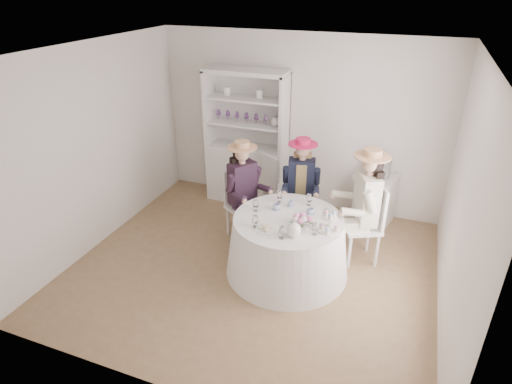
% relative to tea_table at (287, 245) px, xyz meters
% --- Properties ---
extents(ground, '(4.50, 4.50, 0.00)m').
position_rel_tea_table_xyz_m(ground, '(-0.43, -0.08, -0.38)').
color(ground, brown).
rests_on(ground, ground).
extents(ceiling, '(4.50, 4.50, 0.00)m').
position_rel_tea_table_xyz_m(ceiling, '(-0.43, -0.08, 2.32)').
color(ceiling, white).
rests_on(ceiling, wall_back).
extents(wall_back, '(4.50, 0.00, 4.50)m').
position_rel_tea_table_xyz_m(wall_back, '(-0.43, 1.92, 0.97)').
color(wall_back, silver).
rests_on(wall_back, ground).
extents(wall_front, '(4.50, 0.00, 4.50)m').
position_rel_tea_table_xyz_m(wall_front, '(-0.43, -2.08, 0.97)').
color(wall_front, silver).
rests_on(wall_front, ground).
extents(wall_left, '(0.00, 4.50, 4.50)m').
position_rel_tea_table_xyz_m(wall_left, '(-2.68, -0.08, 0.97)').
color(wall_left, silver).
rests_on(wall_left, ground).
extents(wall_right, '(0.00, 4.50, 4.50)m').
position_rel_tea_table_xyz_m(wall_right, '(1.82, -0.08, 0.97)').
color(wall_right, silver).
rests_on(wall_right, ground).
extents(tea_table, '(1.55, 1.55, 0.77)m').
position_rel_tea_table_xyz_m(tea_table, '(0.00, 0.00, 0.00)').
color(tea_table, white).
rests_on(tea_table, ground).
extents(hutch, '(1.40, 0.81, 2.16)m').
position_rel_tea_table_xyz_m(hutch, '(-1.21, 1.68, 0.39)').
color(hutch, silver).
rests_on(hutch, ground).
extents(side_table, '(0.59, 0.59, 0.77)m').
position_rel_tea_table_xyz_m(side_table, '(0.88, 1.67, -0.00)').
color(side_table, silver).
rests_on(side_table, ground).
extents(hatbox, '(0.38, 0.38, 0.30)m').
position_rel_tea_table_xyz_m(hatbox, '(0.88, 1.67, 0.53)').
color(hatbox, black).
rests_on(hatbox, side_table).
extents(guest_left, '(0.62, 0.58, 1.45)m').
position_rel_tea_table_xyz_m(guest_left, '(-0.82, 0.57, 0.44)').
color(guest_left, silver).
rests_on(guest_left, ground).
extents(guest_mid, '(0.54, 0.58, 1.44)m').
position_rel_tea_table_xyz_m(guest_mid, '(-0.12, 0.99, 0.43)').
color(guest_mid, silver).
rests_on(guest_mid, ground).
extents(guest_right, '(0.66, 0.60, 1.57)m').
position_rel_tea_table_xyz_m(guest_right, '(0.81, 0.58, 0.50)').
color(guest_right, silver).
rests_on(guest_right, ground).
extents(spare_chair, '(0.59, 0.59, 1.03)m').
position_rel_tea_table_xyz_m(spare_chair, '(-0.62, 1.33, 0.17)').
color(spare_chair, silver).
rests_on(spare_chair, ground).
extents(teacup_a, '(0.12, 0.12, 0.07)m').
position_rel_tea_table_xyz_m(teacup_a, '(-0.21, 0.16, 0.43)').
color(teacup_a, white).
rests_on(teacup_a, tea_table).
extents(teacup_b, '(0.08, 0.08, 0.07)m').
position_rel_tea_table_xyz_m(teacup_b, '(-0.07, 0.30, 0.42)').
color(teacup_b, white).
rests_on(teacup_b, tea_table).
extents(teacup_c, '(0.12, 0.12, 0.08)m').
position_rel_tea_table_xyz_m(teacup_c, '(0.22, 0.19, 0.43)').
color(teacup_c, white).
rests_on(teacup_c, tea_table).
extents(flower_bowl, '(0.26, 0.26, 0.05)m').
position_rel_tea_table_xyz_m(flower_bowl, '(0.21, -0.03, 0.41)').
color(flower_bowl, white).
rests_on(flower_bowl, tea_table).
extents(flower_arrangement, '(0.20, 0.20, 0.07)m').
position_rel_tea_table_xyz_m(flower_arrangement, '(0.18, -0.09, 0.48)').
color(flower_arrangement, pink).
rests_on(flower_arrangement, tea_table).
extents(table_teapot, '(0.24, 0.17, 0.18)m').
position_rel_tea_table_xyz_m(table_teapot, '(0.17, -0.35, 0.47)').
color(table_teapot, white).
rests_on(table_teapot, tea_table).
extents(sandwich_plate, '(0.24, 0.24, 0.05)m').
position_rel_tea_table_xyz_m(sandwich_plate, '(-0.17, -0.34, 0.40)').
color(sandwich_plate, white).
rests_on(sandwich_plate, tea_table).
extents(cupcake_stand, '(0.26, 0.26, 0.24)m').
position_rel_tea_table_xyz_m(cupcake_stand, '(0.51, -0.09, 0.48)').
color(cupcake_stand, white).
rests_on(cupcake_stand, tea_table).
extents(stemware_set, '(0.94, 0.94, 0.15)m').
position_rel_tea_table_xyz_m(stemware_set, '(0.00, 0.00, 0.46)').
color(stemware_set, white).
rests_on(stemware_set, tea_table).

